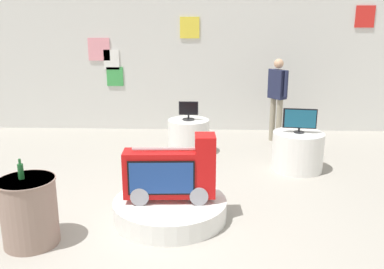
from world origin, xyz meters
TOP-DOWN VIEW (x-y plane):
  - ground_plane at (0.00, 0.00)m, footprint 30.00×30.00m
  - back_wall_display at (-0.00, 5.06)m, footprint 11.75×0.13m
  - main_display_pedestal at (0.09, 0.31)m, footprint 1.49×1.49m
  - novelty_firetruck_tv at (0.11, 0.31)m, footprint 1.19×0.43m
  - display_pedestal_left_rear at (0.20, 3.16)m, footprint 0.81×0.81m
  - tv_on_left_rear at (0.20, 3.16)m, footprint 0.38×0.23m
  - display_pedestal_center_rear at (2.15, 2.26)m, footprint 0.88×0.88m
  - tv_on_center_rear at (2.15, 2.26)m, footprint 0.57×0.17m
  - side_table_round at (-1.47, -0.39)m, footprint 0.66×0.66m
  - bottle_on_side_table at (-1.53, -0.37)m, footprint 0.06×0.06m
  - shopper_browsing_near_truck at (2.04, 4.05)m, footprint 0.38×0.47m

SIDE VIEW (x-z plane):
  - ground_plane at x=0.00m, z-range 0.00..0.00m
  - main_display_pedestal at x=0.09m, z-range 0.00..0.26m
  - display_pedestal_left_rear at x=0.20m, z-range 0.00..0.67m
  - display_pedestal_center_rear at x=2.15m, z-range 0.00..0.67m
  - side_table_round at x=-1.47m, z-range 0.01..0.81m
  - novelty_firetruck_tv at x=0.11m, z-range 0.18..1.06m
  - tv_on_left_rear at x=0.20m, z-range 0.68..1.04m
  - bottle_on_side_table at x=-1.53m, z-range 0.77..1.01m
  - tv_on_center_rear at x=2.15m, z-range 0.69..1.12m
  - shopper_browsing_near_truck at x=2.04m, z-range 0.16..1.94m
  - back_wall_display at x=0.00m, z-range 0.00..3.15m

